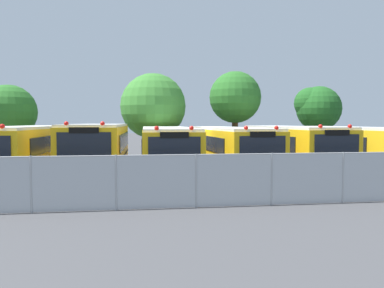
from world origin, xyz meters
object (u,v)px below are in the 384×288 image
object	(u,v)px
school_bus_2	(166,149)
school_bus_5	(346,146)
tree_1	(153,106)
tree_3	(316,107)
tree_0	(8,110)
tree_2	(236,97)
school_bus_4	(290,147)
school_bus_0	(28,149)
school_bus_3	(228,148)
school_bus_1	(99,147)

from	to	relation	value
school_bus_2	school_bus_5	size ratio (longest dim) A/B	1.01
tree_1	tree_3	world-z (taller)	tree_1
school_bus_5	tree_0	size ratio (longest dim) A/B	2.09
tree_0	tree_1	size ratio (longest dim) A/B	0.85
tree_2	school_bus_4	bearing A→B (deg)	-83.95
school_bus_5	tree_2	size ratio (longest dim) A/B	1.70
school_bus_4	tree_1	size ratio (longest dim) A/B	1.71
school_bus_5	school_bus_0	bearing A→B (deg)	1.30
school_bus_3	tree_1	distance (m)	8.94
school_bus_0	tree_3	bearing A→B (deg)	-156.06
school_bus_4	tree_1	xyz separation A→B (m)	(-7.14, 7.85, 2.53)
tree_1	school_bus_1	bearing A→B (deg)	-112.26
school_bus_1	school_bus_0	bearing A→B (deg)	6.88
school_bus_5	tree_1	bearing A→B (deg)	-35.82
school_bus_4	tree_0	size ratio (longest dim) A/B	2.01
tree_0	tree_1	bearing A→B (deg)	-0.86
tree_2	tree_3	distance (m)	6.40
tree_0	school_bus_1	bearing A→B (deg)	-48.99
school_bus_1	tree_0	world-z (taller)	tree_0
school_bus_3	school_bus_1	bearing A→B (deg)	-2.30
school_bus_1	school_bus_3	distance (m)	6.79
tree_2	tree_3	bearing A→B (deg)	-1.88
school_bus_1	school_bus_4	bearing A→B (deg)	-179.75
school_bus_1	school_bus_2	bearing A→B (deg)	177.01
school_bus_2	school_bus_5	distance (m)	10.22
tree_2	tree_3	xyz separation A→B (m)	(6.35, -0.21, -0.76)
tree_0	tree_2	bearing A→B (deg)	0.90
tree_1	tree_3	distance (m)	12.61
school_bus_1	school_bus_4	world-z (taller)	school_bus_1
school_bus_2	tree_0	bearing A→B (deg)	-36.94
school_bus_0	school_bus_3	world-z (taller)	school_bus_0
tree_0	tree_3	bearing A→B (deg)	0.12
school_bus_5	tree_3	bearing A→B (deg)	-104.11
school_bus_4	school_bus_5	world-z (taller)	school_bus_4
tree_1	school_bus_5	bearing A→B (deg)	-36.28
school_bus_0	tree_3	size ratio (longest dim) A/B	2.08
school_bus_2	school_bus_4	world-z (taller)	school_bus_4
school_bus_4	school_bus_0	bearing A→B (deg)	1.79
tree_1	school_bus_3	bearing A→B (deg)	-64.71
tree_1	school_bus_4	bearing A→B (deg)	-47.72
tree_0	school_bus_3	bearing A→B (deg)	-30.16
school_bus_5	tree_1	distance (m)	13.33
school_bus_1	tree_3	world-z (taller)	tree_3
school_bus_0	tree_0	size ratio (longest dim) A/B	2.15
school_bus_0	school_bus_5	bearing A→B (deg)	-178.36
school_bus_1	school_bus_3	bearing A→B (deg)	-179.42
school_bus_1	tree_3	distance (m)	17.76
school_bus_0	school_bus_1	world-z (taller)	school_bus_1
school_bus_3	tree_3	bearing A→B (deg)	-140.01
school_bus_0	tree_2	size ratio (longest dim) A/B	1.75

